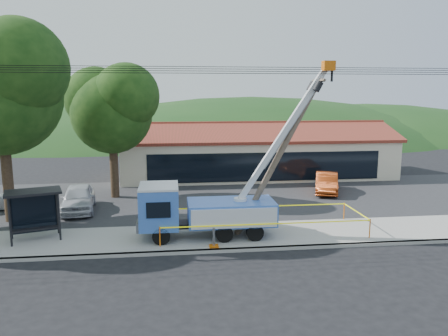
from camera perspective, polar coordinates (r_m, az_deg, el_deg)
name	(u,v)px	position (r m, az deg, el deg)	size (l,w,h in m)	color
ground	(253,270)	(18.09, 3.81, -13.11)	(120.00, 120.00, 0.00)	black
curb	(244,250)	(19.98, 2.68, -10.60)	(60.00, 0.25, 0.15)	#A7A69C
sidewalk	(238,236)	(21.75, 1.84, -8.87)	(60.00, 4.00, 0.15)	#A7A69C
parking_lot	(220,198)	(29.38, -0.53, -3.95)	(60.00, 12.00, 0.10)	#28282B
strip_mall	(256,154)	(37.40, 4.20, 1.86)	(22.50, 8.53, 4.67)	beige
tree_lot	(111,106)	(29.62, -14.49, 7.90)	(6.30, 5.60, 8.94)	#332316
hill_west	(97,137)	(72.68, -16.29, 3.86)	(78.40, 56.00, 28.00)	#173D16
hill_center	(251,136)	(72.91, 3.54, 4.25)	(89.60, 64.00, 32.00)	#173D16
hill_east	(365,134)	(79.01, 17.99, 4.22)	(72.80, 52.00, 26.00)	#173D16
utility_truck	(204,208)	(21.13, -2.68, -5.25)	(9.32, 3.51, 8.37)	black
leaning_pole	(285,143)	(21.32, 8.01, 3.25)	(4.50, 1.67, 8.27)	brown
bus_shelter	(34,203)	(22.55, -23.61, -4.23)	(2.82, 2.20, 2.38)	black
caution_tape	(261,218)	(22.06, 4.86, -6.54)	(10.03, 3.23, 0.93)	#D55F0B
car_silver	(79,212)	(27.53, -18.39, -5.52)	(1.83, 4.56, 1.55)	silver
car_red	(326,194)	(31.66, 13.18, -3.30)	(1.48, 4.24, 1.40)	#94330E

